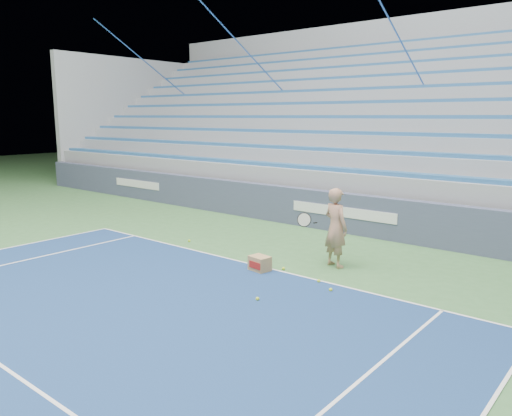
{
  "coord_description": "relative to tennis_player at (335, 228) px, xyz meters",
  "views": [
    {
      "loc": [
        6.68,
        3.89,
        3.19
      ],
      "look_at": [
        -0.3,
        12.38,
        1.15
      ],
      "focal_mm": 35.0,
      "sensor_mm": 36.0,
      "label": 1
    }
  ],
  "objects": [
    {
      "name": "tennis_ball_1",
      "position": [
        0.76,
        -1.41,
        -0.82
      ],
      "size": [
        0.07,
        0.07,
        0.07
      ],
      "primitive_type": "sphere",
      "color": "#C7E02D",
      "rests_on": "ground"
    },
    {
      "name": "tennis_ball_2",
      "position": [
        -0.69,
        -0.91,
        -0.82
      ],
      "size": [
        0.07,
        0.07,
        0.07
      ],
      "primitive_type": "sphere",
      "color": "#C7E02D",
      "rests_on": "ground"
    },
    {
      "name": "bleachers",
      "position": [
        -1.44,
        8.67,
        1.5
      ],
      "size": [
        31.0,
        9.15,
        7.3
      ],
      "color": "gray",
      "rests_on": "ground"
    },
    {
      "name": "tennis_player",
      "position": [
        0.0,
        0.0,
        0.0
      ],
      "size": [
        0.96,
        0.9,
        1.7
      ],
      "color": "tan",
      "rests_on": "ground"
    },
    {
      "name": "sponsor_barrier",
      "position": [
        -1.43,
        2.96,
        -0.3
      ],
      "size": [
        30.0,
        0.32,
        1.1
      ],
      "color": "#3F4761",
      "rests_on": "ground"
    },
    {
      "name": "tennis_ball_4",
      "position": [
        -3.96,
        -0.54,
        -0.82
      ],
      "size": [
        0.07,
        0.07,
        0.07
      ],
      "primitive_type": "sphere",
      "color": "#C7E02D",
      "rests_on": "ground"
    },
    {
      "name": "ball_box",
      "position": [
        -1.04,
        -1.27,
        -0.7
      ],
      "size": [
        0.46,
        0.38,
        0.32
      ],
      "color": "#AA8552",
      "rests_on": "ground"
    },
    {
      "name": "tennis_ball_3",
      "position": [
        0.32,
        -1.13,
        -0.82
      ],
      "size": [
        0.07,
        0.07,
        0.07
      ],
      "primitive_type": "sphere",
      "color": "#C7E02D",
      "rests_on": "ground"
    },
    {
      "name": "tennis_ball_0",
      "position": [
        0.01,
        -2.62,
        -0.82
      ],
      "size": [
        0.07,
        0.07,
        0.07
      ],
      "primitive_type": "sphere",
      "color": "#C7E02D",
      "rests_on": "ground"
    }
  ]
}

